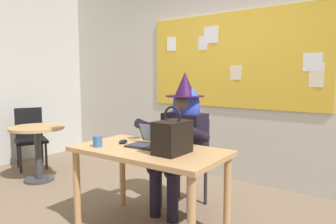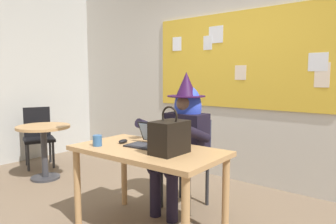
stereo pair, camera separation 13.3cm
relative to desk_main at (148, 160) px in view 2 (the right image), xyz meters
name	(u,v)px [view 2 (the right image)]	position (x,y,z in m)	size (l,w,h in m)	color
wall_back_bulletin	(237,65)	(-0.09, 1.77, 0.85)	(6.22, 1.95, 2.95)	beige
desk_main	(148,160)	(0.00, 0.00, 0.00)	(1.32, 0.76, 0.74)	tan
chair_at_desk	(189,157)	(-0.08, 0.71, -0.13)	(0.43, 0.43, 0.90)	#2D3347
person_costumed	(183,133)	(-0.07, 0.59, 0.14)	(0.61, 0.67, 1.39)	black
laptop	(148,141)	(-0.07, 0.08, 0.14)	(0.33, 0.32, 0.20)	black
computer_mouse	(123,141)	(-0.32, 0.01, 0.12)	(0.06, 0.10, 0.03)	black
handbag	(170,137)	(0.26, -0.03, 0.23)	(0.20, 0.30, 0.38)	black
coffee_mug	(97,141)	(-0.40, -0.21, 0.15)	(0.08, 0.08, 0.10)	#336099
side_table_round	(44,140)	(-2.03, 0.18, -0.12)	(0.67, 0.67, 0.71)	tan
chair_spare_by_window	(38,134)	(-2.69, 0.45, -0.15)	(0.55, 0.55, 0.88)	black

